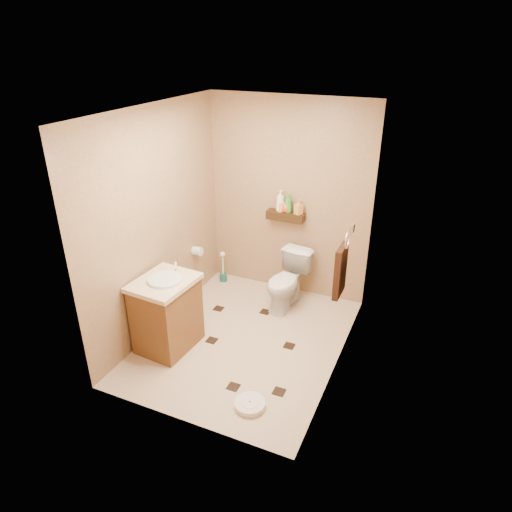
% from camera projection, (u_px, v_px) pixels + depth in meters
% --- Properties ---
extents(ground, '(2.50, 2.50, 0.00)m').
position_uv_depth(ground, '(245.00, 340.00, 4.94)').
color(ground, '#C2A88E').
rests_on(ground, ground).
extents(wall_back, '(2.00, 0.04, 2.40)m').
position_uv_depth(wall_back, '(288.00, 200.00, 5.44)').
color(wall_back, '#9D8359').
rests_on(wall_back, ground).
extents(wall_front, '(2.00, 0.04, 2.40)m').
position_uv_depth(wall_front, '(173.00, 301.00, 3.38)').
color(wall_front, '#9D8359').
rests_on(wall_front, ground).
extents(wall_left, '(0.04, 2.50, 2.40)m').
position_uv_depth(wall_left, '(158.00, 223.00, 4.77)').
color(wall_left, '#9D8359').
rests_on(wall_left, ground).
extents(wall_right, '(0.04, 2.50, 2.40)m').
position_uv_depth(wall_right, '(346.00, 257.00, 4.05)').
color(wall_right, '#9D8359').
rests_on(wall_right, ground).
extents(ceiling, '(2.00, 2.50, 0.02)m').
position_uv_depth(ceiling, '(242.00, 110.00, 3.88)').
color(ceiling, silver).
rests_on(ceiling, wall_back).
extents(wall_shelf, '(0.46, 0.14, 0.10)m').
position_uv_depth(wall_shelf, '(286.00, 216.00, 5.45)').
color(wall_shelf, '#34220E').
rests_on(wall_shelf, wall_back).
extents(floor_accents, '(1.29, 1.41, 0.01)m').
position_uv_depth(floor_accents, '(249.00, 344.00, 4.86)').
color(floor_accents, black).
rests_on(floor_accents, ground).
extents(toilet, '(0.46, 0.70, 0.67)m').
position_uv_depth(toilet, '(287.00, 281.00, 5.42)').
color(toilet, white).
rests_on(toilet, ground).
extents(vanity, '(0.57, 0.68, 0.91)m').
position_uv_depth(vanity, '(167.00, 313.00, 4.69)').
color(vanity, brown).
rests_on(vanity, ground).
extents(bathroom_scale, '(0.33, 0.33, 0.06)m').
position_uv_depth(bathroom_scale, '(250.00, 404.00, 4.05)').
color(bathroom_scale, white).
rests_on(bathroom_scale, ground).
extents(toilet_brush, '(0.10, 0.10, 0.43)m').
position_uv_depth(toilet_brush, '(223.00, 271.00, 6.05)').
color(toilet_brush, '#175C52').
rests_on(toilet_brush, ground).
extents(towel_ring, '(0.12, 0.30, 0.76)m').
position_uv_depth(towel_ring, '(341.00, 269.00, 4.40)').
color(towel_ring, silver).
rests_on(towel_ring, wall_right).
extents(toilet_paper, '(0.12, 0.11, 0.12)m').
position_uv_depth(toilet_paper, '(197.00, 251.00, 5.55)').
color(toilet_paper, white).
rests_on(toilet_paper, wall_left).
extents(bottle_a, '(0.14, 0.14, 0.26)m').
position_uv_depth(bottle_a, '(280.00, 201.00, 5.40)').
color(bottle_a, white).
rests_on(bottle_a, wall_shelf).
extents(bottle_b, '(0.11, 0.11, 0.17)m').
position_uv_depth(bottle_b, '(281.00, 205.00, 5.41)').
color(bottle_b, gold).
rests_on(bottle_b, wall_shelf).
extents(bottle_c, '(0.16, 0.16, 0.15)m').
position_uv_depth(bottle_c, '(286.00, 206.00, 5.39)').
color(bottle_c, '#CC4C18').
rests_on(bottle_c, wall_shelf).
extents(bottle_d, '(0.10, 0.10, 0.23)m').
position_uv_depth(bottle_d, '(288.00, 203.00, 5.37)').
color(bottle_d, green).
rests_on(bottle_d, wall_shelf).
extents(bottle_e, '(0.11, 0.11, 0.18)m').
position_uv_depth(bottle_e, '(299.00, 207.00, 5.33)').
color(bottle_e, '#E0974A').
rests_on(bottle_e, wall_shelf).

